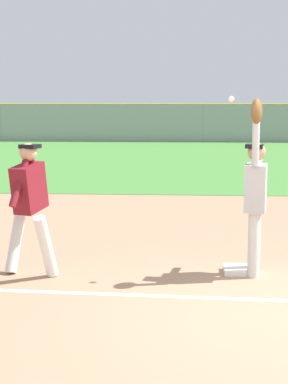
{
  "coord_description": "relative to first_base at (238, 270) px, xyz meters",
  "views": [
    {
      "loc": [
        -1.08,
        -6.21,
        2.24
      ],
      "look_at": [
        -1.59,
        1.77,
        1.05
      ],
      "focal_mm": 57.04,
      "sensor_mm": 36.0,
      "label": 1
    }
  ],
  "objects": [
    {
      "name": "outfield_fence",
      "position": [
        0.34,
        26.13,
        1.02
      ],
      "size": [
        45.54,
        0.08,
        2.12
      ],
      "color": "#93999E",
      "rests_on": "ground_plane"
    },
    {
      "name": "parked_car_black",
      "position": [
        -1.73,
        30.27,
        0.63
      ],
      "size": [
        4.41,
        2.15,
        1.25
      ],
      "rotation": [
        0.0,
        0.0,
        -0.01
      ],
      "color": "black",
      "rests_on": "ground_plane"
    },
    {
      "name": "ground_plane",
      "position": [
        0.34,
        -1.65,
        -0.04
      ],
      "size": [
        84.5,
        84.5,
        0.0
      ],
      "primitive_type": "plane",
      "color": "tan"
    },
    {
      "name": "first_base",
      "position": [
        0.0,
        0.0,
        0.0
      ],
      "size": [
        0.38,
        0.38,
        0.08
      ],
      "primitive_type": "cube",
      "rotation": [
        0.0,
        0.0,
        -0.0
      ],
      "color": "white",
      "rests_on": "ground_plane"
    },
    {
      "name": "fielder",
      "position": [
        0.19,
        -0.11,
        1.08
      ],
      "size": [
        0.34,
        0.9,
        2.28
      ],
      "rotation": [
        0.0,
        0.0,
        2.96
      ],
      "color": "silver",
      "rests_on": "ground_plane"
    },
    {
      "name": "parked_car_red",
      "position": [
        -7.96,
        30.49,
        0.63
      ],
      "size": [
        4.53,
        2.37,
        1.25
      ],
      "rotation": [
        0.0,
        0.0,
        0.07
      ],
      "color": "#B21E1E",
      "rests_on": "ground_plane"
    },
    {
      "name": "outfield_grass",
      "position": [
        0.34,
        16.4,
        -0.04
      ],
      "size": [
        45.46,
        19.47,
        0.01
      ],
      "primitive_type": "cube",
      "color": "#478438",
      "rests_on": "ground_plane"
    },
    {
      "name": "runner",
      "position": [
        -2.7,
        -0.29,
        0.96
      ],
      "size": [
        0.76,
        0.82,
        1.72
      ],
      "rotation": [
        0.0,
        0.0,
        -0.33
      ],
      "color": "white",
      "rests_on": "ground_plane"
    },
    {
      "name": "parked_car_tan",
      "position": [
        4.72,
        30.56,
        0.63
      ],
      "size": [
        4.54,
        2.4,
        1.25
      ],
      "rotation": [
        0.0,
        0.0,
        -0.08
      ],
      "color": "tan",
      "rests_on": "ground_plane"
    },
    {
      "name": "baseball",
      "position": [
        -0.15,
        -0.18,
        2.23
      ],
      "size": [
        0.07,
        0.07,
        0.07
      ],
      "primitive_type": "sphere",
      "color": "white"
    }
  ]
}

